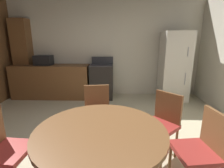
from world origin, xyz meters
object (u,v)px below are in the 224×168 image
at_px(chair_west, 1,147).
at_px(chair_north, 97,110).
at_px(refrigerator, 174,67).
at_px(dining_table, 101,144).
at_px(oven_range, 102,81).
at_px(chair_east, 202,147).
at_px(microwave, 44,60).
at_px(chair_northeast, 162,121).

xyz_separation_m(chair_west, chair_north, (0.86, 0.92, 0.00)).
height_order(refrigerator, dining_table, refrigerator).
distance_m(oven_range, chair_west, 3.08).
height_order(oven_range, chair_west, oven_range).
distance_m(oven_range, chair_east, 3.20).
distance_m(chair_east, chair_west, 2.01).
bearing_deg(microwave, chair_north, -51.18).
height_order(oven_range, dining_table, oven_range).
relative_size(microwave, chair_north, 0.51).
relative_size(oven_range, chair_west, 1.26).
relative_size(microwave, chair_northeast, 0.51).
distance_m(oven_range, chair_northeast, 2.59).
bearing_deg(refrigerator, chair_northeast, -110.96).
relative_size(refrigerator, chair_north, 2.02).
bearing_deg(chair_west, refrigerator, 52.35).
bearing_deg(chair_east, microwave, -53.45).
xyz_separation_m(microwave, chair_east, (2.81, -2.93, -0.53)).
xyz_separation_m(oven_range, dining_table, (0.26, -3.06, 0.13)).
distance_m(refrigerator, chair_north, 2.72).
bearing_deg(chair_east, chair_north, -44.37).
height_order(oven_range, microwave, microwave).
height_order(microwave, chair_north, microwave).
relative_size(chair_west, chair_north, 1.00).
xyz_separation_m(refrigerator, microwave, (-3.45, 0.05, 0.15)).
bearing_deg(chair_northeast, refrigerator, -153.05).
relative_size(chair_northeast, chair_north, 1.00).
bearing_deg(chair_east, chair_west, -5.83).
relative_size(chair_northeast, chair_east, 1.00).
relative_size(oven_range, chair_north, 1.26).
height_order(chair_west, chair_north, same).
bearing_deg(oven_range, dining_table, -85.19).
distance_m(dining_table, chair_west, 1.01).
bearing_deg(dining_table, microwave, 120.58).
relative_size(dining_table, chair_north, 1.36).
height_order(chair_northeast, chair_west, same).
bearing_deg(chair_northeast, chair_west, -23.27).
height_order(chair_northeast, chair_north, same).
distance_m(oven_range, chair_north, 2.07).
bearing_deg(chair_north, microwave, -149.65).
bearing_deg(microwave, chair_east, -46.24).
height_order(oven_range, chair_north, oven_range).
xyz_separation_m(refrigerator, chair_east, (-0.64, -2.88, -0.38)).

